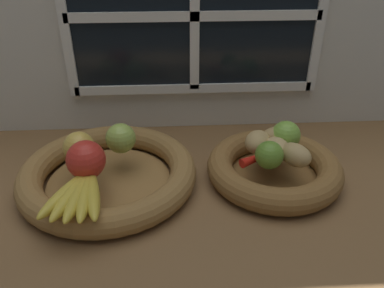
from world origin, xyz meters
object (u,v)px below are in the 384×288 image
(apple_golden_left, at_px, (79,147))
(chili_pepper, at_px, (266,155))
(fruit_bowl_right, at_px, (274,168))
(apple_green_back, at_px, (121,138))
(banana_bunch_front, at_px, (79,193))
(apple_red_front, at_px, (86,160))
(potato_large, at_px, (276,148))
(lime_near, at_px, (269,155))
(potato_oblong, at_px, (258,142))
(potato_small, at_px, (295,155))
(fruit_bowl_left, at_px, (108,174))
(lime_far, at_px, (286,135))
(potato_back, at_px, (280,137))

(apple_golden_left, distance_m, chili_pepper, 0.41)
(fruit_bowl_right, height_order, apple_green_back, apple_green_back)
(fruit_bowl_right, height_order, banana_bunch_front, banana_bunch_front)
(apple_red_front, relative_size, potato_large, 1.19)
(lime_near, bearing_deg, potato_oblong, 98.65)
(potato_oblong, bearing_deg, potato_large, -37.87)
(fruit_bowl_right, relative_size, potato_small, 4.12)
(fruit_bowl_right, xyz_separation_m, potato_small, (0.03, -0.03, 0.06))
(apple_golden_left, xyz_separation_m, potato_small, (0.46, -0.04, -0.01))
(fruit_bowl_left, bearing_deg, chili_pepper, -0.88)
(apple_golden_left, height_order, lime_near, apple_golden_left)
(fruit_bowl_left, height_order, lime_near, lime_near)
(potato_small, height_order, chili_pepper, potato_small)
(fruit_bowl_right, bearing_deg, apple_golden_left, 178.46)
(chili_pepper, bearing_deg, potato_oblong, 81.49)
(lime_near, bearing_deg, lime_far, 54.16)
(apple_green_back, distance_m, potato_back, 0.36)
(apple_red_front, xyz_separation_m, potato_large, (0.40, 0.05, -0.02))
(apple_green_back, bearing_deg, apple_golden_left, -158.67)
(fruit_bowl_left, bearing_deg, lime_near, -6.38)
(apple_red_front, relative_size, banana_bunch_front, 0.46)
(potato_oblong, bearing_deg, apple_red_front, -167.99)
(apple_red_front, relative_size, chili_pepper, 0.59)
(lime_far, height_order, chili_pepper, lime_far)
(potato_small, height_order, potato_back, potato_back)
(apple_golden_left, height_order, banana_bunch_front, apple_golden_left)
(apple_golden_left, distance_m, potato_oblong, 0.39)
(fruit_bowl_right, bearing_deg, apple_red_front, -172.92)
(chili_pepper, bearing_deg, potato_small, -54.73)
(apple_red_front, bearing_deg, fruit_bowl_left, 58.64)
(potato_back, bearing_deg, fruit_bowl_right, -114.44)
(potato_large, bearing_deg, fruit_bowl_left, 180.00)
(potato_small, xyz_separation_m, lime_far, (-0.00, 0.07, 0.01))
(banana_bunch_front, relative_size, chili_pepper, 1.27)
(apple_red_front, height_order, potato_oblong, apple_red_front)
(apple_golden_left, distance_m, lime_near, 0.41)
(apple_green_back, bearing_deg, lime_far, -0.97)
(apple_green_back, bearing_deg, banana_bunch_front, -109.95)
(potato_small, bearing_deg, lime_near, -173.33)
(fruit_bowl_left, height_order, chili_pepper, chili_pepper)
(lime_near, bearing_deg, potato_large, 56.31)
(potato_back, bearing_deg, potato_oblong, -164.05)
(apple_red_front, xyz_separation_m, lime_near, (0.38, 0.01, -0.01))
(fruit_bowl_right, xyz_separation_m, potato_large, (0.00, -0.00, 0.05))
(potato_oblong, distance_m, lime_far, 0.07)
(potato_oblong, xyz_separation_m, lime_far, (0.07, 0.01, 0.01))
(apple_red_front, relative_size, lime_far, 1.20)
(fruit_bowl_right, bearing_deg, potato_oblong, 142.13)
(potato_oblong, bearing_deg, potato_small, -41.42)
(banana_bunch_front, height_order, chili_pepper, banana_bunch_front)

